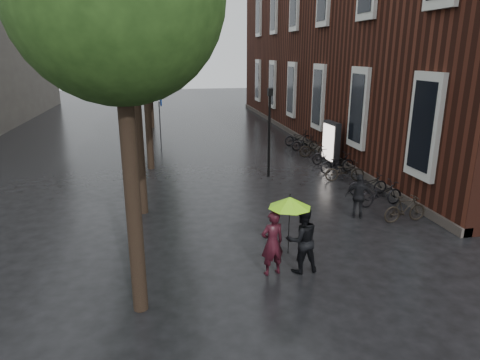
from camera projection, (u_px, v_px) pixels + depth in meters
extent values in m
plane|color=black|center=(330.00, 315.00, 9.17)|extent=(120.00, 120.00, 0.00)
cube|color=#38160F|center=(373.00, 43.00, 27.66)|extent=(10.00, 33.00, 12.00)
cube|color=silver|center=(425.00, 126.00, 14.45)|extent=(0.25, 1.60, 3.60)
cube|color=black|center=(423.00, 126.00, 14.43)|extent=(0.10, 1.20, 3.00)
cube|color=silver|center=(359.00, 108.00, 19.16)|extent=(0.25, 1.60, 3.60)
cube|color=black|center=(357.00, 108.00, 19.14)|extent=(0.10, 1.20, 3.00)
cube|color=silver|center=(319.00, 97.00, 23.86)|extent=(0.25, 1.60, 3.60)
cube|color=black|center=(317.00, 97.00, 23.85)|extent=(0.10, 1.20, 3.00)
cube|color=silver|center=(292.00, 90.00, 28.57)|extent=(0.25, 1.60, 3.60)
cube|color=black|center=(291.00, 90.00, 28.55)|extent=(0.10, 1.20, 3.00)
cube|color=silver|center=(295.00, 1.00, 26.99)|extent=(0.25, 1.60, 3.60)
cube|color=black|center=(294.00, 1.00, 26.97)|extent=(0.10, 1.20, 3.00)
cube|color=silver|center=(273.00, 84.00, 33.28)|extent=(0.25, 1.60, 3.60)
cube|color=black|center=(272.00, 84.00, 33.26)|extent=(0.10, 1.20, 3.00)
cube|color=silver|center=(274.00, 9.00, 31.70)|extent=(0.25, 1.60, 3.60)
cube|color=black|center=(273.00, 9.00, 31.68)|extent=(0.10, 1.20, 3.00)
cube|color=silver|center=(258.00, 80.00, 37.98)|extent=(0.25, 1.60, 3.60)
cube|color=black|center=(257.00, 80.00, 37.96)|extent=(0.10, 1.20, 3.00)
cube|color=silver|center=(259.00, 14.00, 36.40)|extent=(0.25, 1.60, 3.60)
cube|color=black|center=(258.00, 14.00, 36.39)|extent=(0.10, 1.20, 3.00)
cube|color=#3F3833|center=(297.00, 134.00, 28.47)|extent=(0.40, 33.00, 0.30)
cylinder|color=black|center=(134.00, 209.00, 8.72)|extent=(0.32, 0.32, 4.68)
cylinder|color=black|center=(139.00, 150.00, 14.38)|extent=(0.32, 0.32, 4.51)
cylinder|color=black|center=(148.00, 117.00, 20.00)|extent=(0.32, 0.32, 4.95)
cylinder|color=black|center=(148.00, 108.00, 25.70)|extent=(0.32, 0.32, 4.40)
cylinder|color=black|center=(150.00, 95.00, 31.31)|extent=(0.32, 0.32, 4.79)
cylinder|color=black|center=(151.00, 90.00, 36.98)|extent=(0.32, 0.32, 4.57)
imported|color=#330E17|center=(272.00, 243.00, 10.64)|extent=(0.69, 0.54, 1.70)
imported|color=black|center=(302.00, 240.00, 10.77)|extent=(0.89, 0.72, 1.75)
cylinder|color=black|center=(289.00, 228.00, 10.60)|extent=(0.02, 0.02, 1.37)
cone|color=#8EF419|center=(290.00, 202.00, 10.40)|extent=(1.07, 1.07, 0.27)
cylinder|color=black|center=(290.00, 195.00, 10.35)|extent=(0.02, 0.02, 0.08)
imported|color=black|center=(359.00, 196.00, 14.34)|extent=(0.96, 0.77, 1.53)
imported|color=black|center=(405.00, 209.00, 14.07)|extent=(1.54, 0.51, 0.91)
imported|color=black|center=(381.00, 194.00, 15.56)|extent=(1.84, 0.85, 0.93)
imported|color=black|center=(368.00, 184.00, 16.85)|extent=(1.60, 0.58, 0.84)
imported|color=black|center=(345.00, 171.00, 18.58)|extent=(1.78, 0.86, 0.90)
imported|color=black|center=(337.00, 163.00, 19.87)|extent=(1.86, 0.93, 0.93)
imported|color=black|center=(326.00, 155.00, 21.45)|extent=(1.61, 0.75, 0.93)
imported|color=black|center=(315.00, 148.00, 22.81)|extent=(1.70, 0.72, 0.99)
imported|color=black|center=(305.00, 143.00, 24.47)|extent=(1.62, 0.66, 0.83)
imported|color=black|center=(298.00, 138.00, 25.75)|extent=(1.80, 0.77, 0.92)
cube|color=black|center=(331.00, 143.00, 21.26)|extent=(0.29, 1.42, 2.14)
cube|color=beige|center=(328.00, 142.00, 21.22)|extent=(0.04, 1.19, 1.75)
cylinder|color=black|center=(269.00, 136.00, 18.92)|extent=(0.11, 0.11, 3.67)
cube|color=black|center=(270.00, 92.00, 18.37)|extent=(0.20, 0.20, 0.32)
sphere|color=#FFE5B2|center=(270.00, 92.00, 18.37)|extent=(0.17, 0.17, 0.17)
cylinder|color=#262628|center=(160.00, 125.00, 24.73)|extent=(0.06, 0.06, 2.71)
cylinder|color=#0D3395|center=(161.00, 102.00, 24.36)|extent=(0.03, 0.54, 0.54)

